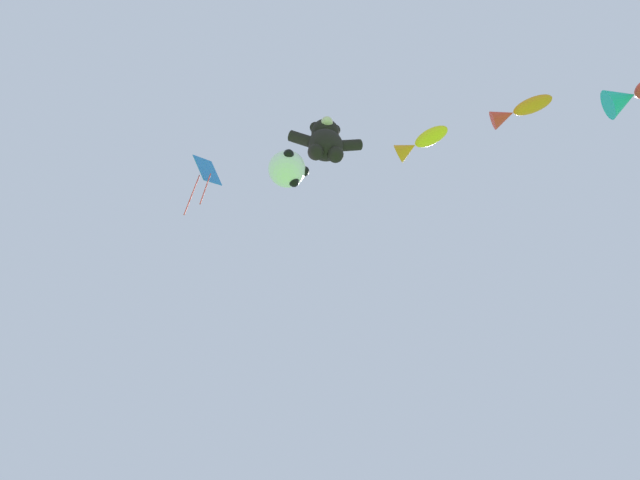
% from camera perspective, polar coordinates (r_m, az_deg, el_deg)
% --- Properties ---
extents(teddy_bear_kite, '(1.78, 0.78, 1.80)m').
position_cam_1_polar(teddy_bear_kite, '(11.98, 0.62, 11.26)').
color(teddy_bear_kite, black).
extents(soccer_ball_kite, '(0.90, 0.89, 0.83)m').
position_cam_1_polar(soccer_ball_kite, '(10.96, -3.75, 8.08)').
color(soccer_ball_kite, white).
extents(fish_kite_goldfin, '(1.39, 1.25, 0.53)m').
position_cam_1_polar(fish_kite_goldfin, '(13.50, 11.23, 10.81)').
color(fish_kite_goldfin, yellow).
extents(fish_kite_tangerine, '(1.58, 1.23, 0.52)m').
position_cam_1_polar(fish_kite_tangerine, '(14.61, 21.66, 13.55)').
color(fish_kite_tangerine, orange).
extents(fish_kite_crimson, '(1.84, 1.54, 0.77)m').
position_cam_1_polar(fish_kite_crimson, '(14.73, 32.75, 14.02)').
color(fish_kite_crimson, red).
extents(diamond_kite, '(0.87, 0.89, 2.93)m').
position_cam_1_polar(diamond_kite, '(14.69, -12.89, 7.38)').
color(diamond_kite, blue).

